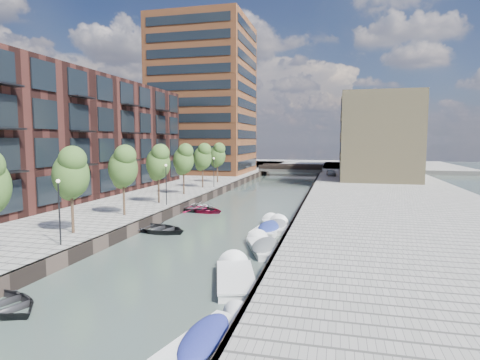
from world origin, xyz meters
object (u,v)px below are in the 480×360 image
at_px(tree_4, 183,158).
at_px(sloop_2, 203,212).
at_px(tree_3, 158,162).
at_px(motorboat_4, 275,226).
at_px(bridge, 291,169).
at_px(tree_1, 71,172).
at_px(sloop_4, 193,211).
at_px(tree_5, 202,156).
at_px(motorboat_0, 212,337).
at_px(motorboat_1, 263,247).
at_px(motorboat_3, 271,228).
at_px(car, 331,173).
at_px(tree_2, 123,166).
at_px(sloop_0, 159,232).
at_px(tree_6, 217,154).
at_px(sloop_1, 1,309).
at_px(motorboat_2, 235,277).
at_px(sloop_3, 198,208).

bearing_deg(tree_4, sloop_2, -52.66).
distance_m(tree_3, motorboat_4, 14.70).
bearing_deg(bridge, tree_1, -97.93).
bearing_deg(sloop_2, sloop_4, 94.53).
height_order(tree_5, motorboat_0, tree_5).
xyz_separation_m(motorboat_1, motorboat_3, (-0.38, 5.78, 0.02)).
xyz_separation_m(tree_1, car, (16.94, 50.54, -3.70)).
distance_m(sloop_4, motorboat_1, 16.45).
xyz_separation_m(tree_2, sloop_0, (3.89, -1.41, -5.31)).
relative_size(tree_5, sloop_0, 1.17).
xyz_separation_m(tree_6, motorboat_0, (13.61, -45.56, -5.12)).
xyz_separation_m(sloop_2, motorboat_0, (9.16, -25.74, 0.19)).
distance_m(tree_4, tree_5, 7.00).
relative_size(tree_6, motorboat_1, 1.11).
distance_m(tree_3, sloop_1, 24.84).
distance_m(tree_3, motorboat_1, 18.29).
relative_size(sloop_4, car, 1.44).
bearing_deg(motorboat_1, sloop_1, -127.77).
xyz_separation_m(tree_1, tree_5, (0.00, 28.00, 0.00)).
xyz_separation_m(bridge, motorboat_4, (4.46, -51.72, -1.18)).
xyz_separation_m(tree_4, tree_6, (0.00, 14.00, 0.00)).
bearing_deg(tree_5, tree_2, -90.00).
relative_size(bridge, tree_1, 2.18).
relative_size(tree_3, motorboat_2, 1.01).
distance_m(tree_5, motorboat_0, 41.21).
bearing_deg(motorboat_0, car, 86.88).
bearing_deg(sloop_3, motorboat_4, -111.09).
height_order(tree_2, sloop_0, tree_2).
distance_m(tree_5, motorboat_3, 24.14).
bearing_deg(sloop_3, motorboat_0, -141.22).
relative_size(sloop_0, car, 1.42).
relative_size(tree_1, sloop_0, 1.17).
xyz_separation_m(sloop_4, car, (13.72, 35.06, 1.61)).
distance_m(sloop_0, sloop_2, 9.60).
relative_size(sloop_3, sloop_4, 0.85).
relative_size(sloop_1, sloop_2, 1.00).
height_order(sloop_0, sloop_3, sloop_0).
bearing_deg(motorboat_2, bridge, 93.77).
bearing_deg(car, sloop_3, -120.90).
distance_m(tree_3, tree_4, 7.00).
relative_size(sloop_3, car, 1.22).
bearing_deg(tree_1, sloop_1, -70.30).
height_order(tree_1, tree_6, same).
bearing_deg(tree_6, sloop_1, -85.45).
bearing_deg(sloop_0, sloop_4, 19.32).
relative_size(tree_6, motorboat_0, 1.20).
xyz_separation_m(tree_5, motorboat_0, (13.61, -38.56, -5.12)).
bearing_deg(sloop_2, tree_2, 169.89).
bearing_deg(sloop_3, car, -4.48).
xyz_separation_m(tree_2, car, (16.94, 43.54, -3.70)).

